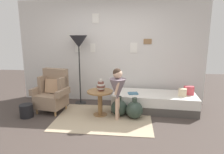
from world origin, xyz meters
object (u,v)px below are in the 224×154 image
object	(u,v)px
daybed	(154,102)
demijohn_near	(119,108)
armchair	(53,92)
book_on_daybed	(133,93)
demijohn_far	(134,110)
vase_striped	(101,86)
side_table	(100,98)
person_child	(118,87)
floor_lamp	(79,44)
magazine_basket	(26,111)

from	to	relation	value
daybed	demijohn_near	bearing A→B (deg)	-151.07
daybed	armchair	bearing A→B (deg)	-172.74
book_on_daybed	demijohn_far	xyz separation A→B (m)	(0.04, -0.45, -0.23)
daybed	vase_striped	bearing A→B (deg)	-159.73
side_table	vase_striped	distance (m)	0.27
vase_striped	person_child	size ratio (longest dim) A/B	0.24
side_table	floor_lamp	size ratio (longest dim) A/B	0.32
demijohn_far	daybed	bearing A→B (deg)	50.12
armchair	person_child	xyz separation A→B (m)	(1.53, -0.33, 0.25)
demijohn_near	magazine_basket	xyz separation A→B (m)	(-1.98, -0.30, -0.04)
person_child	floor_lamp	bearing A→B (deg)	139.02
floor_lamp	demijohn_near	bearing A→B (deg)	-33.57
person_child	demijohn_near	bearing A→B (deg)	84.29
vase_striped	person_child	bearing A→B (deg)	-27.46
demijohn_near	vase_striped	bearing A→B (deg)	-179.61
vase_striped	magazine_basket	size ratio (longest dim) A/B	0.92
armchair	vase_striped	size ratio (longest dim) A/B	3.77
book_on_daybed	magazine_basket	distance (m)	2.38
floor_lamp	demijohn_near	size ratio (longest dim) A/B	3.92
side_table	demijohn_near	xyz separation A→B (m)	(0.41, 0.03, -0.21)
vase_striped	person_child	distance (m)	0.43
side_table	person_child	bearing A→B (deg)	-23.54
daybed	person_child	world-z (taller)	person_child
daybed	demijohn_near	xyz separation A→B (m)	(-0.79, -0.43, -0.02)
demijohn_far	armchair	bearing A→B (deg)	172.67
book_on_daybed	demijohn_near	distance (m)	0.51
daybed	floor_lamp	size ratio (longest dim) A/B	1.13
vase_striped	person_child	xyz separation A→B (m)	(0.38, -0.20, 0.03)
armchair	person_child	bearing A→B (deg)	-12.32
demijohn_near	floor_lamp	bearing A→B (deg)	146.43
armchair	magazine_basket	xyz separation A→B (m)	(-0.42, -0.44, -0.30)
floor_lamp	person_child	bearing A→B (deg)	-40.98
book_on_daybed	person_child	bearing A→B (deg)	-120.36
book_on_daybed	magazine_basket	size ratio (longest dim) A/B	0.79
vase_striped	demijohn_near	size ratio (longest dim) A/B	0.59
vase_striped	magazine_basket	xyz separation A→B (m)	(-1.58, -0.30, -0.52)
side_table	demijohn_near	bearing A→B (deg)	3.70
side_table	demijohn_near	distance (m)	0.47
person_child	armchair	bearing A→B (deg)	167.68
demijohn_far	floor_lamp	bearing A→B (deg)	149.84
armchair	demijohn_far	world-z (taller)	armchair
armchair	demijohn_near	xyz separation A→B (m)	(1.55, -0.14, -0.26)
floor_lamp	book_on_daybed	xyz separation A→B (m)	(1.35, -0.36, -1.10)
person_child	magazine_basket	distance (m)	2.03
person_child	demijohn_far	distance (m)	0.62
person_child	demijohn_far	size ratio (longest dim) A/B	2.40
person_child	book_on_daybed	world-z (taller)	person_child
daybed	book_on_daybed	distance (m)	0.54
person_child	demijohn_near	world-z (taller)	person_child
demijohn_near	magazine_basket	size ratio (longest dim) A/B	1.57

